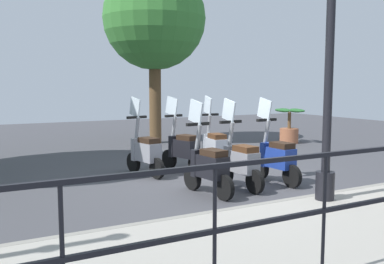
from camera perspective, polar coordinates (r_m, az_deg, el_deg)
ground_plane at (r=8.14m, az=3.79°, el=-6.26°), size 28.00×28.00×0.00m
promenade_walkway at (r=5.78m, az=20.87°, el=-11.16°), size 2.20×20.00×0.15m
lamp_post_near at (r=6.23m, az=17.85°, el=9.37°), size 0.26×0.90×4.47m
tree_distant at (r=13.17m, az=-5.03°, el=14.74°), size 3.05×3.05×5.26m
potted_palm at (r=13.32m, az=12.83°, el=0.45°), size 1.06×0.66×1.05m
scooter_near_0 at (r=7.84m, az=11.16°, el=-3.26°), size 1.23×0.44×1.54m
scooter_near_1 at (r=7.33m, az=6.41°, el=-3.85°), size 1.23×0.44×1.54m
scooter_near_2 at (r=6.87m, az=2.15°, el=-4.49°), size 1.23×0.45×1.54m
scooter_far_0 at (r=9.04m, az=2.97°, el=-1.89°), size 1.23×0.44×1.54m
scooter_far_1 at (r=8.77m, az=-1.26°, el=-2.13°), size 1.21×0.52×1.54m
scooter_far_2 at (r=8.39m, az=-6.30°, el=-2.55°), size 1.22×0.49×1.54m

